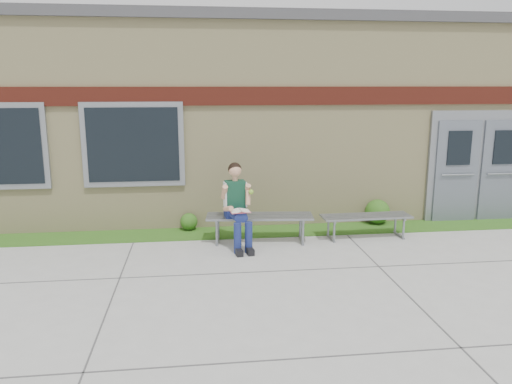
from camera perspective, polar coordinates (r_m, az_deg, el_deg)
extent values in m
plane|color=#9E9E99|center=(7.45, 7.92, -10.13)|extent=(80.00, 80.00, 0.00)
cube|color=#1B5516|center=(9.84, 4.09, -4.40)|extent=(16.00, 0.80, 0.02)
cube|color=beige|center=(12.81, 1.32, 8.55)|extent=(16.00, 6.00, 4.00)
cube|color=#3F3F42|center=(12.85, 1.37, 17.94)|extent=(16.20, 6.20, 0.20)
cube|color=maroon|center=(9.80, 3.91, 10.91)|extent=(16.00, 0.06, 0.35)
cube|color=gray|center=(9.75, -13.83, 5.28)|extent=(1.90, 0.08, 1.60)
cube|color=black|center=(9.71, -13.86, 5.25)|extent=(1.70, 0.04, 1.40)
cube|color=gray|center=(11.36, 24.06, 2.71)|extent=(2.20, 0.08, 2.30)
cube|color=slate|center=(11.09, 21.92, 2.15)|extent=(0.92, 0.06, 2.10)
cube|color=slate|center=(11.60, 26.26, 2.18)|extent=(0.92, 0.06, 2.10)
cube|color=gray|center=(9.04, 0.42, -2.79)|extent=(1.96, 0.72, 0.04)
cube|color=gray|center=(9.04, -4.42, -4.53)|extent=(0.10, 0.53, 0.44)
cube|color=gray|center=(9.23, 5.16, -4.20)|extent=(0.10, 0.53, 0.44)
cube|color=gray|center=(9.51, 12.48, -2.72)|extent=(1.68, 0.51, 0.03)
cube|color=gray|center=(9.37, 8.56, -4.22)|extent=(0.05, 0.46, 0.38)
cube|color=gray|center=(9.80, 16.10, -3.84)|extent=(0.05, 0.46, 0.38)
cube|color=navy|center=(8.91, -2.41, -2.32)|extent=(0.40, 0.30, 0.17)
cube|color=#0E351E|center=(8.81, -2.40, -0.27)|extent=(0.37, 0.26, 0.49)
sphere|color=tan|center=(8.72, -2.41, 2.47)|extent=(0.25, 0.25, 0.22)
sphere|color=black|center=(8.74, -2.44, 2.63)|extent=(0.27, 0.27, 0.24)
cylinder|color=navy|center=(8.62, -2.65, -2.67)|extent=(0.22, 0.47, 0.16)
cylinder|color=navy|center=(8.66, -1.40, -2.59)|extent=(0.22, 0.47, 0.16)
cylinder|color=navy|center=(8.48, -2.12, -5.30)|extent=(0.13, 0.13, 0.54)
cylinder|color=navy|center=(8.52, -0.85, -5.20)|extent=(0.13, 0.13, 0.54)
cube|color=black|center=(8.48, -2.00, -6.83)|extent=(0.14, 0.29, 0.11)
cube|color=black|center=(8.52, -0.72, -6.73)|extent=(0.14, 0.29, 0.11)
cylinder|color=tan|center=(8.70, -3.63, -0.01)|extent=(0.13, 0.25, 0.28)
cylinder|color=tan|center=(8.78, -1.02, 0.13)|extent=(0.13, 0.25, 0.28)
cube|color=white|center=(8.50, -1.84, -2.15)|extent=(0.36, 0.28, 0.02)
cube|color=#BB4655|center=(8.50, -1.84, -2.23)|extent=(0.36, 0.29, 0.01)
sphere|color=#82BC32|center=(8.65, -0.58, 0.01)|extent=(0.09, 0.09, 0.09)
sphere|color=#1B5516|center=(9.87, -7.67, -3.37)|extent=(0.33, 0.33, 0.33)
sphere|color=#1B5516|center=(10.50, 13.70, -2.19)|extent=(0.50, 0.50, 0.50)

